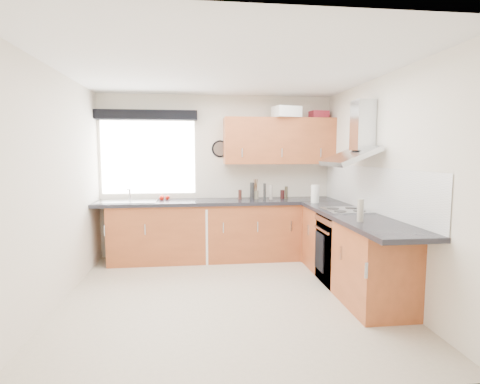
{
  "coord_description": "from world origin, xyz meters",
  "views": [
    {
      "loc": [
        -0.33,
        -4.07,
        1.63
      ],
      "look_at": [
        0.25,
        0.85,
        1.1
      ],
      "focal_mm": 28.0,
      "sensor_mm": 36.0,
      "label": 1
    }
  ],
  "objects": [
    {
      "name": "ground_plane",
      "position": [
        0.0,
        0.0,
        0.0
      ],
      "size": [
        3.6,
        3.6,
        0.0
      ],
      "primitive_type": "plane",
      "color": "beige"
    },
    {
      "name": "ceiling",
      "position": [
        0.0,
        0.0,
        2.5
      ],
      "size": [
        3.6,
        3.6,
        0.02
      ],
      "primitive_type": "cube",
      "color": "white",
      "rests_on": "wall_back"
    },
    {
      "name": "wall_back",
      "position": [
        0.0,
        1.8,
        1.25
      ],
      "size": [
        3.6,
        0.02,
        2.5
      ],
      "primitive_type": "cube",
      "color": "silver",
      "rests_on": "ground_plane"
    },
    {
      "name": "wall_front",
      "position": [
        0.0,
        -1.8,
        1.25
      ],
      "size": [
        3.6,
        0.02,
        2.5
      ],
      "primitive_type": "cube",
      "color": "silver",
      "rests_on": "ground_plane"
    },
    {
      "name": "wall_left",
      "position": [
        -1.8,
        0.0,
        1.25
      ],
      "size": [
        0.02,
        3.6,
        2.5
      ],
      "primitive_type": "cube",
      "color": "silver",
      "rests_on": "ground_plane"
    },
    {
      "name": "wall_right",
      "position": [
        1.8,
        0.0,
        1.25
      ],
      "size": [
        0.02,
        3.6,
        2.5
      ],
      "primitive_type": "cube",
      "color": "silver",
      "rests_on": "ground_plane"
    },
    {
      "name": "window",
      "position": [
        -1.05,
        1.79,
        1.55
      ],
      "size": [
        1.4,
        0.02,
        1.1
      ],
      "primitive_type": "cube",
      "color": "white",
      "rests_on": "wall_back"
    },
    {
      "name": "window_blind",
      "position": [
        -1.05,
        1.7,
        2.18
      ],
      "size": [
        1.5,
        0.18,
        0.14
      ],
      "primitive_type": "cube",
      "color": "black",
      "rests_on": "wall_back"
    },
    {
      "name": "splashback",
      "position": [
        1.79,
        0.3,
        1.18
      ],
      "size": [
        0.01,
        3.0,
        0.54
      ],
      "primitive_type": "cube",
      "color": "white",
      "rests_on": "wall_right"
    },
    {
      "name": "base_cab_back",
      "position": [
        -0.1,
        1.51,
        0.43
      ],
      "size": [
        3.0,
        0.58,
        0.86
      ],
      "primitive_type": "cube",
      "color": "brown",
      "rests_on": "ground_plane"
    },
    {
      "name": "base_cab_corner",
      "position": [
        1.5,
        1.5,
        0.43
      ],
      "size": [
        0.6,
        0.6,
        0.86
      ],
      "primitive_type": "cube",
      "color": "brown",
      "rests_on": "ground_plane"
    },
    {
      "name": "base_cab_right",
      "position": [
        1.51,
        0.15,
        0.43
      ],
      "size": [
        0.58,
        2.1,
        0.86
      ],
      "primitive_type": "cube",
      "color": "brown",
      "rests_on": "ground_plane"
    },
    {
      "name": "worktop_back",
      "position": [
        0.0,
        1.5,
        0.89
      ],
      "size": [
        3.6,
        0.62,
        0.05
      ],
      "primitive_type": "cube",
      "color": "black",
      "rests_on": "base_cab_back"
    },
    {
      "name": "worktop_right",
      "position": [
        1.5,
        0.0,
        0.89
      ],
      "size": [
        0.62,
        2.42,
        0.05
      ],
      "primitive_type": "cube",
      "color": "black",
      "rests_on": "base_cab_right"
    },
    {
      "name": "sink",
      "position": [
        -1.33,
        1.5,
        0.95
      ],
      "size": [
        0.84,
        0.46,
        0.1
      ],
      "primitive_type": null,
      "color": "silver",
      "rests_on": "worktop_back"
    },
    {
      "name": "oven",
      "position": [
        1.5,
        0.3,
        0.42
      ],
      "size": [
        0.56,
        0.58,
        0.85
      ],
      "primitive_type": "cube",
      "color": "black",
      "rests_on": "ground_plane"
    },
    {
      "name": "hob_plate",
      "position": [
        1.5,
        0.3,
        0.92
      ],
      "size": [
        0.52,
        0.52,
        0.01
      ],
      "primitive_type": "cube",
      "color": "silver",
      "rests_on": "worktop_right"
    },
    {
      "name": "extractor_hood",
      "position": [
        1.6,
        0.3,
        1.77
      ],
      "size": [
        0.52,
        0.78,
        0.66
      ],
      "primitive_type": null,
      "color": "silver",
      "rests_on": "wall_right"
    },
    {
      "name": "upper_cabinets",
      "position": [
        0.95,
        1.62,
        1.8
      ],
      "size": [
        1.7,
        0.35,
        0.7
      ],
      "primitive_type": "cube",
      "color": "brown",
      "rests_on": "wall_back"
    },
    {
      "name": "washing_machine",
      "position": [
        -0.41,
        1.52,
        0.41
      ],
      "size": [
        0.63,
        0.61,
        0.81
      ],
      "primitive_type": "cube",
      "rotation": [
        0.0,
        0.0,
        -0.14
      ],
      "color": "white",
      "rests_on": "ground_plane"
    },
    {
      "name": "wall_clock",
      "position": [
        0.05,
        1.78,
        1.68
      ],
      "size": [
        0.27,
        0.04,
        0.27
      ],
      "primitive_type": "cylinder",
      "rotation": [
        1.57,
        0.0,
        0.0
      ],
      "color": "black",
      "rests_on": "wall_back"
    },
    {
      "name": "casserole",
      "position": [
        1.03,
        1.52,
        2.23
      ],
      "size": [
        0.44,
        0.37,
        0.16
      ],
      "primitive_type": "cube",
      "rotation": [
        0.0,
        0.0,
        0.26
      ],
      "color": "white",
      "rests_on": "upper_cabinets"
    },
    {
      "name": "storage_box",
      "position": [
        1.6,
        1.72,
        2.21
      ],
      "size": [
        0.29,
        0.25,
        0.12
      ],
      "primitive_type": "cube",
      "rotation": [
        0.0,
        0.0,
        0.12
      ],
      "color": "#B1283B",
      "rests_on": "upper_cabinets"
    },
    {
      "name": "utensil_pot",
      "position": [
        0.58,
        1.6,
        0.97
      ],
      "size": [
        0.11,
        0.11,
        0.13
      ],
      "primitive_type": "cylinder",
      "rotation": [
        0.0,
        0.0,
        0.29
      ],
      "color": "gray",
      "rests_on": "worktop_back"
    },
    {
      "name": "kitchen_roll",
      "position": [
        1.35,
        1.05,
        1.04
      ],
      "size": [
        0.13,
        0.13,
        0.25
      ],
      "primitive_type": "cylinder",
      "rotation": [
        0.0,
        0.0,
        -0.11
      ],
      "color": "white",
      "rests_on": "worktop_right"
    },
    {
      "name": "tomato_cluster",
      "position": [
        -0.82,
        1.65,
        0.94
      ],
      "size": [
        0.19,
        0.19,
        0.07
      ],
      "primitive_type": null,
      "rotation": [
        0.0,
        0.0,
        0.3
      ],
      "color": "red",
      "rests_on": "worktop_back"
    },
    {
      "name": "jar_0",
      "position": [
        0.68,
        1.38,
        1.04
      ],
      "size": [
        0.04,
        0.04,
        0.26
      ],
      "primitive_type": "cylinder",
      "color": "black",
      "rests_on": "worktop_back"
    },
    {
      "name": "jar_1",
      "position": [
        1.0,
        1.59,
        0.98
      ],
      "size": [
        0.07,
        0.07,
        0.13
      ],
      "primitive_type": "cylinder",
      "color": "#331212",
      "rests_on": "worktop_back"
    },
    {
      "name": "jar_2",
      "position": [
        1.05,
        1.53,
        1.01
      ],
      "size": [
        0.05,
        0.05,
        0.2
      ],
      "primitive_type": "cylinder",
      "color": "#382F1F",
      "rests_on": "worktop_back"
    },
    {
      "name": "jar_3",
      "position": [
        0.52,
        1.54,
        1.04
      ],
      "size": [
        0.06,
        0.06,
        0.26
      ],
      "primitive_type": "cylinder",
      "color": "black",
      "rests_on": "worktop_back"
    },
    {
      "name": "jar_4",
      "position": [
        0.34,
        1.58,
        0.98
      ],
      "size": [
        0.05,
        0.05,
        0.14
      ],
      "primitive_type": "cylinder",
      "color": "#401E16",
      "rests_on": "worktop_back"
    },
    {
      "name": "jar_5",
      "position": [
        0.8,
        1.5,
        1.02
      ],
      "size": [
        0.05,
        0.05,
        0.22
      ],
      "primitive_type": "cylinder",
      "color": "#AA9D91",
      "rests_on": "worktop_back"
    },
    {
      "name": "bottle_0",
      "position": [
        1.36,
        -0.41,
        1.03
      ],
      "size": [
        0.07,
        0.07,
        0.24
      ],
      "primitive_type": "cylinder",
      "color": "#A29B8A",
      "rests_on": "worktop_right"
    }
  ]
}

